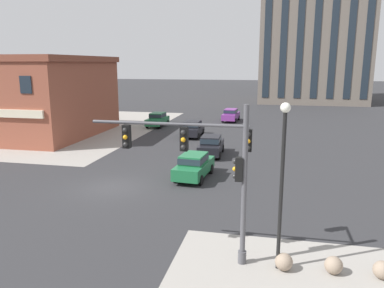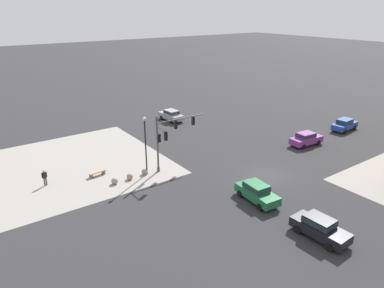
# 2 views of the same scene
# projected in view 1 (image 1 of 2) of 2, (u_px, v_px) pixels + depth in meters

# --- Properties ---
(ground_plane) EXTENTS (320.00, 320.00, 0.00)m
(ground_plane) POSITION_uv_depth(u_px,v_px,m) (112.00, 188.00, 23.49)
(ground_plane) COLOR #2D2D30
(sidewalk_far_corner) EXTENTS (32.00, 32.00, 0.02)m
(sidewalk_far_corner) POSITION_uv_depth(u_px,v_px,m) (28.00, 126.00, 46.73)
(sidewalk_far_corner) COLOR gray
(sidewalk_far_corner) RESTS_ON ground
(traffic_signal_main) EXTENTS (6.08, 2.09, 6.15)m
(traffic_signal_main) POSITION_uv_depth(u_px,v_px,m) (214.00, 164.00, 14.26)
(traffic_signal_main) COLOR #4C4C51
(traffic_signal_main) RESTS_ON ground
(bollard_sphere_curb_a) EXTENTS (0.66, 0.66, 0.66)m
(bollard_sphere_curb_a) POSITION_uv_depth(u_px,v_px,m) (284.00, 262.00, 14.05)
(bollard_sphere_curb_a) COLOR gray
(bollard_sphere_curb_a) RESTS_ON ground
(bollard_sphere_curb_b) EXTENTS (0.66, 0.66, 0.66)m
(bollard_sphere_curb_b) POSITION_uv_depth(u_px,v_px,m) (334.00, 265.00, 13.82)
(bollard_sphere_curb_b) COLOR gray
(bollard_sphere_curb_b) RESTS_ON ground
(bollard_sphere_curb_c) EXTENTS (0.66, 0.66, 0.66)m
(bollard_sphere_curb_c) POSITION_uv_depth(u_px,v_px,m) (382.00, 270.00, 13.50)
(bollard_sphere_curb_c) COLOR gray
(bollard_sphere_curb_c) RESTS_ON ground
(street_lamp_corner_near) EXTENTS (0.36, 0.36, 6.25)m
(street_lamp_corner_near) POSITION_uv_depth(u_px,v_px,m) (282.00, 170.00, 13.45)
(street_lamp_corner_near) COLOR black
(street_lamp_corner_near) RESTS_ON ground
(car_main_southbound_near) EXTENTS (2.02, 4.46, 1.68)m
(car_main_southbound_near) POSITION_uv_depth(u_px,v_px,m) (211.00, 145.00, 31.61)
(car_main_southbound_near) COLOR black
(car_main_southbound_near) RESTS_ON ground
(car_main_southbound_far) EXTENTS (1.97, 4.44, 1.68)m
(car_main_southbound_far) POSITION_uv_depth(u_px,v_px,m) (158.00, 119.00, 46.15)
(car_main_southbound_far) COLOR #1E6B3D
(car_main_southbound_far) RESTS_ON ground
(car_cross_eastbound) EXTENTS (1.92, 4.41, 1.68)m
(car_cross_eastbound) POSITION_uv_depth(u_px,v_px,m) (193.00, 128.00, 39.66)
(car_cross_eastbound) COLOR black
(car_cross_eastbound) RESTS_ON ground
(car_cross_westbound) EXTENTS (2.16, 4.53, 1.68)m
(car_cross_westbound) POSITION_uv_depth(u_px,v_px,m) (194.00, 165.00, 25.27)
(car_cross_westbound) COLOR #1E6B3D
(car_cross_westbound) RESTS_ON ground
(car_main_mid) EXTENTS (2.11, 4.50, 1.68)m
(car_main_mid) POSITION_uv_depth(u_px,v_px,m) (231.00, 114.00, 50.27)
(car_main_mid) COLOR #7A3389
(car_main_mid) RESTS_ON ground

